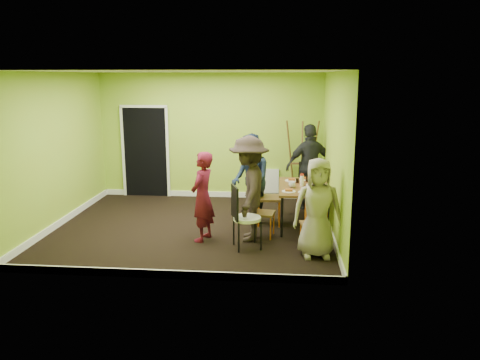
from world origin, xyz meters
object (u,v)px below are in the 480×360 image
at_px(orange_bottle, 301,181).
at_px(person_left_far, 250,180).
at_px(chair_left_far, 264,192).
at_px(person_back_end, 310,167).
at_px(person_standing, 203,197).
at_px(person_front_end, 317,208).
at_px(easel, 302,162).
at_px(thermos, 302,181).
at_px(chair_bentwood, 243,214).
at_px(chair_back_end, 308,176).
at_px(dining_table, 304,189).
at_px(person_left_near, 249,189).
at_px(chair_left_near, 259,208).
at_px(blue_bottle, 315,185).
at_px(chair_front_end, 314,221).

relative_size(orange_bottle, person_left_far, 0.05).
xyz_separation_m(chair_left_far, person_back_end, (0.90, 1.19, 0.27)).
height_order(person_standing, person_left_far, person_left_far).
relative_size(person_left_far, person_front_end, 1.10).
distance_m(easel, person_front_end, 3.25).
distance_m(thermos, person_left_far, 0.95).
bearing_deg(chair_bentwood, chair_back_end, 135.15).
distance_m(chair_bentwood, person_left_far, 1.31).
height_order(dining_table, person_standing, person_standing).
distance_m(orange_bottle, person_left_far, 0.96).
distance_m(easel, thermos, 1.71).
relative_size(thermos, person_left_near, 0.11).
distance_m(chair_left_near, blue_bottle, 1.08).
bearing_deg(chair_back_end, chair_left_near, 72.33).
xyz_separation_m(blue_bottle, person_front_end, (-0.04, -1.19, -0.08)).
xyz_separation_m(dining_table, orange_bottle, (-0.05, 0.21, 0.09)).
bearing_deg(chair_back_end, thermos, 90.68).
height_order(chair_back_end, person_back_end, person_back_end).
bearing_deg(chair_back_end, person_left_near, 70.76).
xyz_separation_m(easel, person_left_near, (-0.98, -2.58, -0.01)).
relative_size(chair_left_far, person_left_near, 0.61).
height_order(dining_table, person_back_end, person_back_end).
xyz_separation_m(easel, person_standing, (-1.74, -2.68, -0.13)).
bearing_deg(person_back_end, easel, -91.15).
xyz_separation_m(chair_front_end, person_back_end, (0.07, 2.53, 0.38)).
bearing_deg(person_left_far, orange_bottle, 80.06).
bearing_deg(orange_bottle, person_left_near, -130.13).
relative_size(chair_bentwood, easel, 0.57).
bearing_deg(chair_left_near, person_left_near, -33.45).
relative_size(chair_front_end, thermos, 4.65).
bearing_deg(chair_back_end, blue_bottle, 101.76).
bearing_deg(person_standing, dining_table, 134.97).
height_order(person_standing, person_front_end, person_front_end).
distance_m(chair_left_far, person_left_near, 0.94).
xyz_separation_m(chair_front_end, thermos, (-0.15, 1.34, 0.34)).
relative_size(chair_left_far, person_left_far, 0.64).
relative_size(chair_back_end, blue_bottle, 4.97).
height_order(person_left_far, person_front_end, person_left_far).
xyz_separation_m(thermos, blue_bottle, (0.21, -0.35, 0.00)).
distance_m(dining_table, person_standing, 1.97).
distance_m(chair_left_far, person_front_end, 1.76).
bearing_deg(chair_left_near, chair_front_end, 63.02).
height_order(chair_front_end, person_front_end, person_front_end).
bearing_deg(orange_bottle, easel, 87.14).
bearing_deg(person_back_end, person_standing, 30.98).
relative_size(orange_bottle, person_front_end, 0.05).
relative_size(chair_left_near, person_front_end, 0.58).
height_order(chair_bentwood, person_standing, person_standing).
bearing_deg(blue_bottle, chair_back_end, 91.38).
relative_size(chair_left_far, person_front_end, 0.71).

